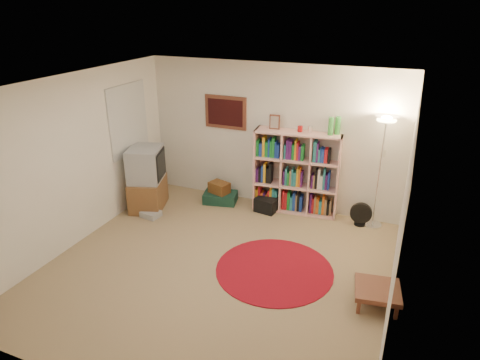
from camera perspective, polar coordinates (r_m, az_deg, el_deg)
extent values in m
cube|color=#9B805B|center=(6.05, -3.12, -11.66)|extent=(4.50, 4.50, 0.02)
cube|color=white|center=(5.07, -3.74, 12.52)|extent=(4.50, 4.50, 0.02)
cube|color=white|center=(7.41, 4.24, 5.81)|extent=(4.50, 0.02, 2.50)
cube|color=white|center=(3.80, -18.76, -13.30)|extent=(4.50, 0.02, 2.50)
cube|color=white|center=(6.68, -21.16, 2.36)|extent=(0.02, 4.50, 2.50)
cube|color=white|center=(4.97, 20.87, -4.62)|extent=(0.02, 4.50, 2.50)
cube|color=#5B2D20|center=(7.59, -1.93, 9.01)|extent=(0.78, 0.04, 0.58)
cube|color=#3D0C0D|center=(7.57, -1.99, 8.98)|extent=(0.66, 0.01, 0.46)
cube|color=white|center=(7.52, -14.68, 7.76)|extent=(0.03, 1.00, 1.20)
cube|color=beige|center=(7.07, 18.53, 3.40)|extent=(0.08, 0.01, 0.12)
cube|color=#FFB6AA|center=(7.61, 7.26, -3.86)|extent=(1.47, 0.54, 0.03)
cube|color=#FFB6AA|center=(7.10, 7.82, 6.30)|extent=(1.47, 0.54, 0.03)
cube|color=#FFB6AA|center=(7.46, 2.22, 1.64)|extent=(0.07, 0.41, 1.43)
cube|color=#FFB6AA|center=(7.26, 12.97, 0.42)|extent=(0.07, 0.41, 1.43)
cube|color=#FFB6AA|center=(7.50, 7.79, 1.57)|extent=(1.43, 0.16, 1.43)
cube|color=#FFB6AA|center=(7.36, 5.70, 1.25)|extent=(0.07, 0.39, 1.37)
cube|color=#FFB6AA|center=(7.29, 9.37, 0.83)|extent=(0.07, 0.39, 1.37)
cube|color=#FFB6AA|center=(7.42, 7.43, -0.67)|extent=(1.40, 0.52, 0.03)
cube|color=#FFB6AA|center=(7.24, 7.62, 2.80)|extent=(1.40, 0.52, 0.03)
cube|color=yellow|center=(7.62, 2.35, -2.18)|extent=(0.06, 0.17, 0.31)
cube|color=red|center=(7.60, 2.69, -2.03)|extent=(0.06, 0.17, 0.37)
cube|color=orange|center=(7.61, 3.01, -2.47)|extent=(0.06, 0.17, 0.25)
cube|color=#4D1B6C|center=(7.61, 3.34, -2.52)|extent=(0.05, 0.17, 0.25)
cube|color=orange|center=(7.60, 3.63, -2.62)|extent=(0.05, 0.17, 0.23)
cube|color=red|center=(7.58, 3.90, -2.39)|extent=(0.05, 0.17, 0.30)
cube|color=yellow|center=(7.56, 4.20, -2.25)|extent=(0.05, 0.17, 0.36)
cube|color=teal|center=(7.55, 4.54, -2.26)|extent=(0.06, 0.17, 0.37)
cube|color=teal|center=(7.55, 4.88, -2.41)|extent=(0.06, 0.17, 0.33)
cube|color=#4D1B6C|center=(7.45, 2.41, 0.76)|extent=(0.06, 0.17, 0.23)
cube|color=black|center=(7.44, 2.77, 0.80)|extent=(0.06, 0.17, 0.25)
cube|color=#1B3DA3|center=(7.42, 3.09, 0.93)|extent=(0.05, 0.17, 0.30)
cube|color=yellow|center=(7.40, 3.40, 1.05)|extent=(0.06, 0.17, 0.34)
cube|color=black|center=(7.41, 3.75, 0.73)|extent=(0.06, 0.17, 0.26)
cube|color=black|center=(7.38, 4.14, 1.01)|extent=(0.06, 0.17, 0.35)
cube|color=#1B8731|center=(7.28, 2.48, 4.33)|extent=(0.06, 0.17, 0.28)
cube|color=#1B3DA3|center=(7.28, 2.87, 4.10)|extent=(0.07, 0.17, 0.23)
cube|color=yellow|center=(7.25, 3.27, 4.52)|extent=(0.06, 0.17, 0.36)
cube|color=#1B8731|center=(7.25, 3.64, 4.16)|extent=(0.06, 0.17, 0.27)
cube|color=#1B3DA3|center=(7.23, 3.97, 4.33)|extent=(0.04, 0.17, 0.33)
cube|color=#1B8731|center=(7.23, 4.21, 4.19)|extent=(0.04, 0.17, 0.29)
cube|color=#1B8731|center=(7.21, 4.55, 4.35)|extent=(0.06, 0.17, 0.35)
cube|color=#1B3DA3|center=(7.22, 4.86, 4.08)|extent=(0.04, 0.17, 0.28)
cube|color=#1B3DA3|center=(7.21, 5.16, 3.89)|extent=(0.06, 0.17, 0.24)
cube|color=red|center=(7.52, 5.87, -2.48)|extent=(0.06, 0.17, 0.35)
cube|color=red|center=(7.52, 6.20, -2.63)|extent=(0.06, 0.17, 0.32)
cube|color=#1B8731|center=(7.51, 6.56, -2.65)|extent=(0.06, 0.17, 0.33)
cube|color=teal|center=(7.52, 6.90, -2.97)|extent=(0.06, 0.17, 0.25)
cube|color=#1B3DA3|center=(7.49, 7.28, -2.72)|extent=(0.06, 0.17, 0.33)
cube|color=#957751|center=(7.50, 7.57, -2.89)|extent=(0.04, 0.17, 0.29)
cube|color=black|center=(7.48, 7.84, -2.80)|extent=(0.05, 0.17, 0.33)
cube|color=#1B3DA3|center=(7.49, 8.16, -3.02)|extent=(0.06, 0.17, 0.28)
cube|color=#4D1B6C|center=(7.35, 5.95, 0.41)|extent=(0.04, 0.17, 0.25)
cube|color=teal|center=(7.34, 6.23, 0.57)|extent=(0.05, 0.17, 0.30)
cube|color=#1B8731|center=(7.35, 6.51, 0.29)|extent=(0.05, 0.17, 0.23)
cube|color=#957751|center=(7.33, 6.80, 0.40)|extent=(0.05, 0.17, 0.27)
cube|color=teal|center=(7.32, 7.06, 0.47)|extent=(0.04, 0.17, 0.30)
cube|color=teal|center=(7.33, 7.37, 0.24)|extent=(0.07, 0.17, 0.24)
cube|color=yellow|center=(7.30, 7.72, 0.48)|extent=(0.04, 0.17, 0.32)
cube|color=orange|center=(7.30, 7.99, 0.43)|extent=(0.05, 0.17, 0.32)
cube|color=#4D1B6C|center=(7.31, 8.25, 0.20)|extent=(0.04, 0.17, 0.26)
cube|color=teal|center=(7.19, 6.09, 3.82)|extent=(0.04, 0.17, 0.25)
cube|color=#4D1B6C|center=(7.17, 6.41, 4.13)|extent=(0.06, 0.17, 0.34)
cube|color=#4D1B6C|center=(7.16, 6.80, 4.03)|extent=(0.06, 0.17, 0.32)
cube|color=#1B8731|center=(7.17, 7.16, 3.78)|extent=(0.06, 0.17, 0.27)
cube|color=yellow|center=(7.15, 7.47, 4.05)|extent=(0.04, 0.17, 0.35)
cube|color=red|center=(7.15, 7.73, 3.88)|extent=(0.05, 0.17, 0.31)
cube|color=#4D1B6C|center=(7.15, 8.02, 3.61)|extent=(0.05, 0.17, 0.25)
cube|color=#1B8731|center=(7.14, 8.38, 3.65)|extent=(0.06, 0.17, 0.27)
cube|color=#4D1B6C|center=(7.46, 9.45, -2.93)|extent=(0.05, 0.17, 0.35)
cube|color=red|center=(7.47, 9.73, -3.24)|extent=(0.05, 0.17, 0.27)
cube|color=#957751|center=(7.46, 10.01, -3.14)|extent=(0.04, 0.17, 0.31)
cube|color=orange|center=(7.46, 10.32, -3.28)|extent=(0.06, 0.17, 0.28)
cube|color=teal|center=(7.46, 10.68, -3.45)|extent=(0.06, 0.17, 0.24)
cube|color=orange|center=(7.44, 11.06, -3.16)|extent=(0.05, 0.17, 0.34)
cube|color=#957751|center=(7.45, 11.37, -3.37)|extent=(0.05, 0.17, 0.29)
cube|color=black|center=(7.46, 11.67, -3.62)|extent=(0.05, 0.17, 0.23)
cube|color=#957751|center=(7.45, 11.99, -3.53)|extent=(0.05, 0.17, 0.26)
cube|color=#4D1B6C|center=(7.29, 9.63, -0.06)|extent=(0.05, 0.17, 0.23)
cube|color=#957751|center=(7.29, 9.88, -0.07)|extent=(0.04, 0.17, 0.24)
cube|color=black|center=(7.27, 10.18, 0.22)|extent=(0.05, 0.17, 0.33)
cube|color=white|center=(7.26, 10.51, 0.27)|extent=(0.05, 0.17, 0.35)
cube|color=white|center=(7.28, 10.83, -0.20)|extent=(0.06, 0.17, 0.23)
cube|color=teal|center=(7.25, 11.19, 0.25)|extent=(0.05, 0.17, 0.37)
cube|color=#4D1B6C|center=(7.26, 11.46, -0.16)|extent=(0.05, 0.17, 0.26)
cube|color=#1B3DA3|center=(7.25, 11.77, -0.05)|extent=(0.05, 0.17, 0.30)
cube|color=teal|center=(7.10, 9.98, 3.82)|extent=(0.07, 0.17, 0.36)
cube|color=#4D1B6C|center=(7.10, 10.32, 3.67)|extent=(0.04, 0.17, 0.33)
cube|color=teal|center=(7.12, 10.55, 3.27)|extent=(0.04, 0.17, 0.23)
cube|color=#1B3DA3|center=(7.11, 10.81, 3.31)|extent=(0.05, 0.17, 0.25)
cube|color=#1B3DA3|center=(7.11, 11.08, 3.25)|extent=(0.05, 0.17, 0.24)
cube|color=red|center=(7.11, 11.43, 3.22)|extent=(0.07, 0.17, 0.24)
cube|color=black|center=(7.10, 11.82, 3.17)|extent=(0.05, 0.17, 0.24)
cube|color=#5B2D20|center=(7.15, 4.65, 7.72)|extent=(0.18, 0.04, 0.25)
cube|color=#A39487|center=(7.14, 4.62, 7.69)|extent=(0.13, 0.02, 0.19)
cylinder|color=#B01012|center=(7.08, 8.01, 6.76)|extent=(0.09, 0.09, 0.09)
cylinder|color=white|center=(7.05, 9.33, 6.71)|extent=(0.08, 0.08, 0.11)
cylinder|color=green|center=(6.96, 12.01, 7.03)|extent=(0.09, 0.09, 0.29)
cylinder|color=green|center=(7.02, 12.90, 7.09)|extent=(0.09, 0.09, 0.29)
cylinder|color=white|center=(7.38, 17.22, -5.70)|extent=(0.30, 0.30, 0.03)
cylinder|color=white|center=(7.02, 18.04, 0.56)|extent=(0.03, 0.03, 1.71)
cone|color=white|center=(6.75, 18.96, 7.52)|extent=(0.36, 0.36, 0.14)
cylinder|color=#FFD88C|center=(6.75, 18.96, 7.56)|extent=(0.29, 0.29, 0.02)
cylinder|color=black|center=(7.34, 15.66, -5.64)|extent=(0.20, 0.20, 0.03)
cylinder|color=black|center=(7.31, 15.73, -5.04)|extent=(0.04, 0.04, 0.14)
cylinder|color=black|center=(7.23, 15.83, -4.25)|extent=(0.35, 0.11, 0.35)
cube|color=brown|center=(7.72, -12.13, -1.76)|extent=(0.74, 0.89, 0.53)
cube|color=#A6A7AB|center=(7.51, -12.48, 2.08)|extent=(0.70, 0.77, 0.58)
cube|color=black|center=(7.44, -10.49, 2.04)|extent=(0.19, 0.53, 0.49)
cube|color=black|center=(7.44, -10.45, 2.04)|extent=(0.16, 0.46, 0.42)
cube|color=#A6A7AB|center=(7.46, -11.80, -4.46)|extent=(0.33, 0.29, 0.10)
cube|color=#123227|center=(7.81, -2.64, -2.33)|extent=(0.65, 0.49, 0.19)
cube|color=brown|center=(7.73, -2.78, -1.01)|extent=(0.40, 0.34, 0.20)
cube|color=black|center=(7.48, 3.55, -3.28)|extent=(0.40, 0.35, 0.25)
cylinder|color=white|center=(7.68, 5.24, -2.73)|extent=(0.11, 0.11, 0.22)
cylinder|color=maroon|center=(6.00, 4.60, -11.84)|extent=(1.61, 1.61, 0.01)
cube|color=#5B2D20|center=(5.54, 17.88, -13.79)|extent=(0.60, 0.60, 0.06)
cube|color=#5B2D20|center=(5.42, 15.54, -15.93)|extent=(0.05, 0.05, 0.19)
cube|color=#5B2D20|center=(5.47, 20.12, -16.21)|extent=(0.05, 0.05, 0.19)
cube|color=#5B2D20|center=(5.76, 15.50, -13.33)|extent=(0.05, 0.05, 0.19)
cube|color=#5B2D20|center=(5.80, 19.76, -13.63)|extent=(0.05, 0.05, 0.19)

